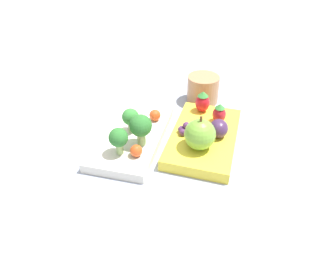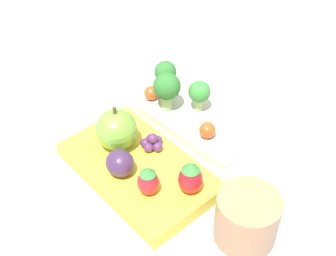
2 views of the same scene
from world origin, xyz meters
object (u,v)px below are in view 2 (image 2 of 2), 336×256
broccoli_floret_2 (167,87)px  plum (122,164)px  bento_box_savoury (194,113)px  strawberry_0 (190,178)px  cherry_tomato_1 (207,130)px  apple (116,129)px  grape_cluster (152,143)px  broccoli_floret_0 (199,93)px  strawberry_1 (148,181)px  drinking_cup (247,218)px  broccoli_floret_1 (165,73)px  cherry_tomato_0 (151,93)px  bento_box_fruit (139,169)px

broccoli_floret_2 → plum: (0.05, -0.14, -0.02)m
bento_box_savoury → strawberry_0: bearing=-52.9°
cherry_tomato_1 → apple: 0.13m
plum → grape_cluster: 0.06m
broccoli_floret_0 → apple: apple is taller
grape_cluster → bento_box_savoury: bearing=96.5°
cherry_tomato_1 → strawberry_1: (0.01, -0.13, 0.01)m
drinking_cup → broccoli_floret_1: bearing=151.4°
strawberry_0 → plum: strawberry_0 is taller
strawberry_0 → drinking_cup: 0.08m
bento_box_savoury → strawberry_0: size_ratio=4.83×
cherry_tomato_0 → strawberry_1: strawberry_1 is taller
drinking_cup → broccoli_floret_2: bearing=154.7°
cherry_tomato_0 → cherry_tomato_1: cherry_tomato_1 is taller
cherry_tomato_1 → strawberry_0: (0.05, -0.09, 0.01)m
broccoli_floret_1 → strawberry_1: bearing=-54.1°
drinking_cup → bento_box_fruit: bearing=-175.1°
grape_cluster → broccoli_floret_1: bearing=123.9°
bento_box_fruit → plum: size_ratio=5.75×
strawberry_1 → plum: (-0.05, -0.00, -0.00)m
plum → strawberry_0: bearing=23.7°
apple → grape_cluster: (0.04, 0.03, -0.02)m
broccoli_floret_2 → grape_cluster: (0.04, -0.08, -0.03)m
strawberry_1 → plum: bearing=-179.8°
cherry_tomato_0 → strawberry_1: bearing=-48.1°
broccoli_floret_2 → strawberry_1: size_ratio=1.49×
plum → cherry_tomato_0: bearing=119.7°
apple → drinking_cup: 0.21m
drinking_cup → grape_cluster: bearing=172.8°
bento_box_savoury → bento_box_fruit: size_ratio=1.02×
apple → strawberry_1: bearing=-20.5°
strawberry_0 → grape_cluster: strawberry_0 is taller
broccoli_floret_2 → drinking_cup: bearing=-25.3°
bento_box_savoury → plum: size_ratio=5.87×
bento_box_savoury → grape_cluster: (0.01, -0.11, 0.02)m
strawberry_1 → plum: strawberry_1 is taller
broccoli_floret_1 → bento_box_fruit: bearing=-60.9°
cherry_tomato_0 → grape_cluster: 0.11m
plum → grape_cluster: bearing=93.8°
broccoli_floret_1 → apple: bearing=-75.7°
broccoli_floret_0 → plum: broccoli_floret_0 is taller
plum → grape_cluster: plum is taller
strawberry_0 → plum: bearing=-156.3°
grape_cluster → drinking_cup: (0.17, -0.02, 0.00)m
apple → broccoli_floret_1: bearing=104.3°
bento_box_fruit → broccoli_floret_0: broccoli_floret_0 is taller
bento_box_fruit → apple: (-0.05, 0.01, 0.04)m
bento_box_savoury → broccoli_floret_2: bearing=-138.8°
broccoli_floret_1 → plum: size_ratio=1.35×
cherry_tomato_0 → grape_cluster: (0.08, -0.08, 0.00)m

